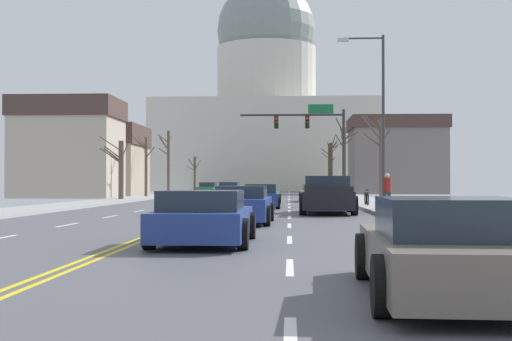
{
  "coord_description": "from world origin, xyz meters",
  "views": [
    {
      "loc": [
        3.49,
        -35.15,
        1.37
      ],
      "look_at": [
        0.48,
        27.56,
        2.39
      ],
      "focal_mm": 48.39,
      "sensor_mm": 36.0,
      "label": 1
    }
  ],
  "objects_px": {
    "sedan_near_06": "(448,250)",
    "sedan_oncoming_00": "(229,190)",
    "signal_gantry": "(315,131)",
    "street_lamp_right": "(378,106)",
    "bicycle_parked": "(367,198)",
    "sedan_near_00": "(315,194)",
    "sedan_near_05": "(204,218)",
    "pedestrian_00": "(387,189)",
    "sedan_oncoming_01": "(208,189)",
    "sedan_near_01": "(264,195)",
    "sedan_near_04": "(242,206)",
    "sedan_near_02": "(261,197)",
    "pickup_truck_near_03": "(328,197)"
  },
  "relations": [
    {
      "from": "sedan_near_06",
      "to": "sedan_oncoming_00",
      "type": "bearing_deg",
      "value": 97.8
    },
    {
      "from": "signal_gantry",
      "to": "sedan_oncoming_00",
      "type": "xyz_separation_m",
      "value": [
        -7.25,
        8.79,
        -4.55
      ]
    },
    {
      "from": "street_lamp_right",
      "to": "bicycle_parked",
      "type": "distance_m",
      "value": 5.08
    },
    {
      "from": "sedan_near_00",
      "to": "sedan_near_05",
      "type": "xyz_separation_m",
      "value": [
        -3.65,
        -32.49,
        0.01
      ]
    },
    {
      "from": "sedan_near_00",
      "to": "sedan_near_06",
      "type": "xyz_separation_m",
      "value": [
        0.1,
        -39.24,
        0.0
      ]
    },
    {
      "from": "pedestrian_00",
      "to": "sedan_oncoming_01",
      "type": "bearing_deg",
      "value": 107.59
    },
    {
      "from": "sedan_oncoming_01",
      "to": "signal_gantry",
      "type": "bearing_deg",
      "value": -62.7
    },
    {
      "from": "sedan_near_06",
      "to": "sedan_oncoming_01",
      "type": "distance_m",
      "value": 64.9
    },
    {
      "from": "sedan_near_01",
      "to": "bicycle_parked",
      "type": "distance_m",
      "value": 7.35
    },
    {
      "from": "signal_gantry",
      "to": "sedan_near_05",
      "type": "relative_size",
      "value": 1.81
    },
    {
      "from": "sedan_near_00",
      "to": "sedan_near_01",
      "type": "distance_m",
      "value": 7.02
    },
    {
      "from": "sedan_near_05",
      "to": "sedan_oncoming_01",
      "type": "bearing_deg",
      "value": 96.66
    },
    {
      "from": "sedan_oncoming_00",
      "to": "bicycle_parked",
      "type": "relative_size",
      "value": 2.63
    },
    {
      "from": "sedan_near_01",
      "to": "street_lamp_right",
      "type": "bearing_deg",
      "value": -48.49
    },
    {
      "from": "sedan_near_00",
      "to": "sedan_near_05",
      "type": "height_order",
      "value": "sedan_near_05"
    },
    {
      "from": "sedan_oncoming_01",
      "to": "sedan_near_04",
      "type": "bearing_deg",
      "value": -81.97
    },
    {
      "from": "sedan_near_00",
      "to": "sedan_near_02",
      "type": "bearing_deg",
      "value": -105.28
    },
    {
      "from": "sedan_near_00",
      "to": "bicycle_parked",
      "type": "height_order",
      "value": "sedan_near_00"
    },
    {
      "from": "sedan_near_00",
      "to": "sedan_near_02",
      "type": "xyz_separation_m",
      "value": [
        -3.23,
        -11.84,
        0.03
      ]
    },
    {
      "from": "sedan_near_00",
      "to": "sedan_near_01",
      "type": "bearing_deg",
      "value": -117.9
    },
    {
      "from": "bicycle_parked",
      "to": "sedan_near_02",
      "type": "bearing_deg",
      "value": -171.16
    },
    {
      "from": "signal_gantry",
      "to": "sedan_near_05",
      "type": "xyz_separation_m",
      "value": [
        -3.8,
        -36.99,
        -4.6
      ]
    },
    {
      "from": "pickup_truck_near_03",
      "to": "sedan_near_01",
      "type": "bearing_deg",
      "value": 105.58
    },
    {
      "from": "signal_gantry",
      "to": "sedan_near_05",
      "type": "distance_m",
      "value": 37.47
    },
    {
      "from": "sedan_near_01",
      "to": "sedan_near_05",
      "type": "xyz_separation_m",
      "value": [
        -0.36,
        -26.28,
        -0.0
      ]
    },
    {
      "from": "sedan_near_06",
      "to": "bicycle_parked",
      "type": "relative_size",
      "value": 2.56
    },
    {
      "from": "sedan_near_06",
      "to": "sedan_near_01",
      "type": "bearing_deg",
      "value": 95.85
    },
    {
      "from": "sedan_near_02",
      "to": "sedan_near_06",
      "type": "bearing_deg",
      "value": -83.07
    },
    {
      "from": "sedan_near_00",
      "to": "sedan_near_01",
      "type": "xyz_separation_m",
      "value": [
        -3.29,
        -6.21,
        0.01
      ]
    },
    {
      "from": "street_lamp_right",
      "to": "sedan_near_05",
      "type": "xyz_separation_m",
      "value": [
        -6.29,
        -19.59,
        -4.61
      ]
    },
    {
      "from": "sedan_near_01",
      "to": "bicycle_parked",
      "type": "height_order",
      "value": "sedan_near_01"
    },
    {
      "from": "street_lamp_right",
      "to": "sedan_oncoming_01",
      "type": "height_order",
      "value": "street_lamp_right"
    },
    {
      "from": "sedan_near_01",
      "to": "sedan_near_04",
      "type": "relative_size",
      "value": 0.97
    },
    {
      "from": "sedan_near_05",
      "to": "street_lamp_right",
      "type": "bearing_deg",
      "value": 72.2
    },
    {
      "from": "sedan_near_01",
      "to": "sedan_near_02",
      "type": "bearing_deg",
      "value": -89.48
    },
    {
      "from": "street_lamp_right",
      "to": "sedan_near_04",
      "type": "relative_size",
      "value": 1.82
    },
    {
      "from": "sedan_near_04",
      "to": "pickup_truck_near_03",
      "type": "bearing_deg",
      "value": 66.6
    },
    {
      "from": "signal_gantry",
      "to": "bicycle_parked",
      "type": "height_order",
      "value": "signal_gantry"
    },
    {
      "from": "sedan_near_04",
      "to": "signal_gantry",
      "type": "bearing_deg",
      "value": 83.29
    },
    {
      "from": "sedan_near_00",
      "to": "pickup_truck_near_03",
      "type": "xyz_separation_m",
      "value": [
        -0.12,
        -17.58,
        0.17
      ]
    },
    {
      "from": "sedan_near_01",
      "to": "signal_gantry",
      "type": "bearing_deg",
      "value": 72.19
    },
    {
      "from": "sedan_near_02",
      "to": "sedan_oncoming_01",
      "type": "distance_m",
      "value": 37.34
    },
    {
      "from": "sedan_near_01",
      "to": "sedan_near_05",
      "type": "bearing_deg",
      "value": -90.79
    },
    {
      "from": "street_lamp_right",
      "to": "bicycle_parked",
      "type": "height_order",
      "value": "street_lamp_right"
    },
    {
      "from": "pickup_truck_near_03",
      "to": "sedan_oncoming_01",
      "type": "xyz_separation_m",
      "value": [
        -10.22,
        42.4,
        -0.12
      ]
    },
    {
      "from": "signal_gantry",
      "to": "sedan_oncoming_01",
      "type": "distance_m",
      "value": 23.32
    },
    {
      "from": "sedan_near_05",
      "to": "sedan_near_00",
      "type": "bearing_deg",
      "value": 83.6
    },
    {
      "from": "sedan_near_06",
      "to": "sedan_oncoming_01",
      "type": "xyz_separation_m",
      "value": [
        -10.43,
        64.06,
        0.05
      ]
    },
    {
      "from": "sedan_near_01",
      "to": "pedestrian_00",
      "type": "relative_size",
      "value": 2.84
    },
    {
      "from": "pickup_truck_near_03",
      "to": "sedan_oncoming_01",
      "type": "height_order",
      "value": "pickup_truck_near_03"
    }
  ]
}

